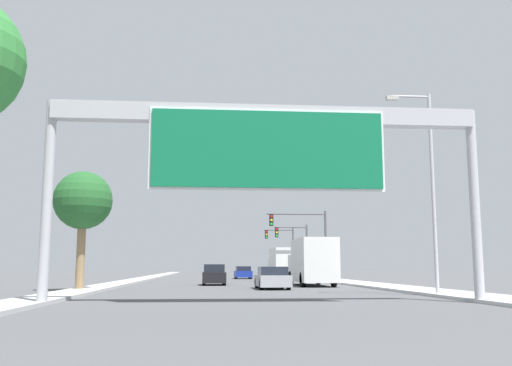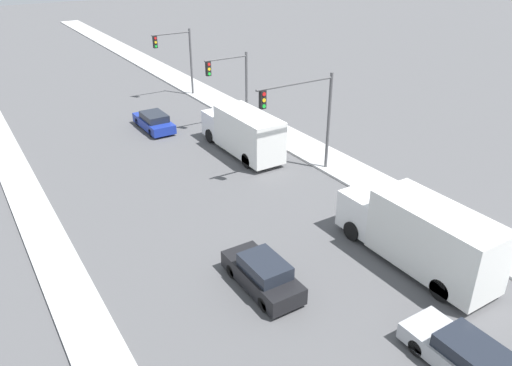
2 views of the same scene
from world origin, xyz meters
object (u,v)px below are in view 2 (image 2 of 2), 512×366
Objects in this scene: car_mid_left at (468,359)px; car_mid_center at (154,122)px; traffic_light_far_intersection at (179,53)px; truck_box_primary at (420,234)px; truck_box_secondary at (243,132)px; traffic_light_mid_block at (233,79)px; traffic_light_near_intersection at (307,109)px; car_far_right at (263,274)px.

car_mid_center is at bearing 90.00° from car_mid_left.
truck_box_primary is at bearing -93.90° from traffic_light_far_intersection.
traffic_light_mid_block is at bearing 66.76° from truck_box_secondary.
truck_box_secondary is 5.78m from traffic_light_mid_block.
car_mid_left is at bearing -102.13° from traffic_light_mid_block.
truck_box_primary is at bearing -98.02° from traffic_light_near_intersection.
traffic_light_near_intersection is at bearing -69.03° from car_mid_center.
car_mid_center is at bearing 98.45° from truck_box_primary.
traffic_light_far_intersection is at bearing 88.29° from traffic_light_near_intersection.
truck_box_primary reaches higher than car_far_right.
traffic_light_near_intersection is (8.49, 8.17, 3.69)m from car_far_right.
traffic_light_mid_block is (9.08, 18.17, 3.21)m from car_far_right.
truck_box_primary is (3.50, -23.57, 1.03)m from car_mid_center.
car_mid_left is at bearing -122.85° from truck_box_primary.
traffic_light_far_intersection reaches higher than traffic_light_mid_block.
car_far_right is 0.52× the size of truck_box_primary.
truck_box_secondary is at bearing -113.24° from traffic_light_mid_block.
car_mid_center is 9.60m from traffic_light_far_intersection.
truck_box_secondary is at bearing 80.59° from car_mid_left.
car_mid_left is 8.56m from car_far_right.
traffic_light_near_intersection is (4.99, 15.98, 3.75)m from car_mid_left.
car_mid_left is 6.53m from truck_box_primary.
car_mid_center is at bearing 151.65° from traffic_light_mid_block.
car_far_right is 0.92× the size of car_mid_center.
traffic_light_mid_block is (5.58, -3.01, 3.28)m from car_mid_center.
car_mid_center is 0.79× the size of traffic_light_mid_block.
truck_box_primary is 1.28× the size of traffic_light_near_intersection.
traffic_light_far_intersection is at bearing 72.12° from car_far_right.
traffic_light_mid_block reaches higher than car_far_right.
traffic_light_near_intersection is at bearing 43.90° from car_far_right.
truck_box_secondary is at bearing -66.02° from car_mid_center.
car_mid_left is 0.58× the size of truck_box_primary.
truck_box_primary is 1.04× the size of truck_box_secondary.
car_mid_left is 21.43m from truck_box_secondary.
traffic_light_mid_block reaches higher than truck_box_primary.
car_mid_left is 0.60× the size of truck_box_secondary.
truck_box_primary is at bearing -95.79° from traffic_light_mid_block.
car_far_right is 20.56m from traffic_light_mid_block.
truck_box_secondary is 1.24× the size of traffic_light_near_intersection.
car_mid_center is at bearing -128.63° from traffic_light_far_intersection.
traffic_light_near_intersection is 1.09× the size of traffic_light_mid_block.
traffic_light_mid_block reaches higher than truck_box_secondary.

